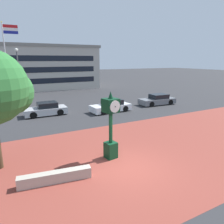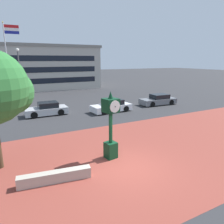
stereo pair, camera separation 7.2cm
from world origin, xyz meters
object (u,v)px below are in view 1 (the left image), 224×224
object	(u,v)px
street_clock	(111,125)
street_lamp_post	(19,72)
car_street_distant	(157,100)
flagpole_primary	(7,59)
car_street_far	(46,109)
civic_building	(25,67)
car_street_mid	(111,106)

from	to	relation	value
street_clock	street_lamp_post	world-z (taller)	street_lamp_post
car_street_distant	street_clock	bearing A→B (deg)	133.61
car_street_distant	flagpole_primary	distance (m)	17.90
car_street_far	car_street_distant	world-z (taller)	same
street_clock	car_street_far	world-z (taller)	street_clock
car_street_far	car_street_distant	bearing A→B (deg)	-94.75
street_clock	street_lamp_post	size ratio (longest dim) A/B	0.58
flagpole_primary	civic_building	xyz separation A→B (m)	(3.28, 15.95, -1.49)
car_street_far	civic_building	bearing A→B (deg)	-0.96
car_street_mid	car_street_distant	xyz separation A→B (m)	(6.67, 0.51, 0.00)
car_street_mid	flagpole_primary	size ratio (longest dim) A/B	0.47
car_street_far	street_lamp_post	xyz separation A→B (m)	(-1.78, 4.58, 3.43)
car_street_far	civic_building	xyz separation A→B (m)	(0.59, 21.81, 3.39)
civic_building	street_lamp_post	bearing A→B (deg)	-97.82
street_clock	flagpole_primary	world-z (taller)	flagpole_primary
street_clock	car_street_mid	bearing A→B (deg)	52.72
car_street_mid	civic_building	world-z (taller)	civic_building
car_street_far	civic_building	size ratio (longest dim) A/B	0.16
car_street_far	street_lamp_post	distance (m)	5.99
flagpole_primary	car_street_mid	bearing A→B (deg)	-40.08
civic_building	street_lamp_post	world-z (taller)	civic_building
car_street_mid	flagpole_primary	world-z (taller)	flagpole_primary
car_street_far	car_street_distant	size ratio (longest dim) A/B	0.89
car_street_mid	car_street_far	world-z (taller)	same
car_street_far	car_street_distant	xyz separation A→B (m)	(13.00, -1.22, 0.00)
car_street_mid	car_street_far	bearing A→B (deg)	71.45
street_clock	car_street_distant	xyz separation A→B (m)	(11.63, 9.99, -1.36)
car_street_mid	civic_building	distance (m)	24.47
flagpole_primary	street_lamp_post	xyz separation A→B (m)	(0.92, -1.29, -1.45)
car_street_mid	civic_building	xyz separation A→B (m)	(-5.74, 23.54, 3.39)
car_street_mid	car_street_distant	size ratio (longest dim) A/B	0.96
street_clock	car_street_far	size ratio (longest dim) A/B	0.93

